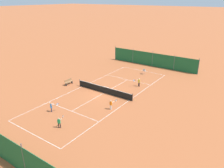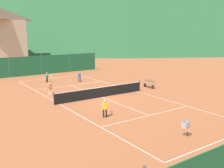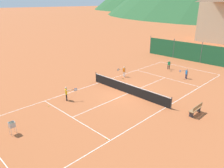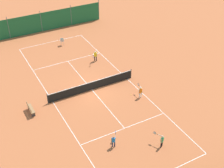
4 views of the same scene
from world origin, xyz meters
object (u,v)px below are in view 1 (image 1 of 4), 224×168
player_far_service (59,122)px  ball_hopper (144,70)px  player_far_baseline (111,104)px  courtside_bench (69,82)px  tennis_ball_near_corner (145,83)px  tennis_ball_by_net_left (136,100)px  tennis_net (104,90)px  player_near_service (52,107)px  tennis_ball_alley_left (111,105)px  tennis_ball_alley_right (109,75)px  player_near_baseline (139,82)px

player_far_service → ball_hopper: 19.98m
player_far_baseline → courtside_bench: bearing=-15.6°
tennis_ball_near_corner → tennis_ball_by_net_left: (-1.89, 6.26, 0.00)m
player_far_service → courtside_bench: (7.81, -9.01, -0.23)m
courtside_bench → ball_hopper: bearing=-123.5°
tennis_net → player_near_service: 7.98m
tennis_ball_near_corner → tennis_ball_by_net_left: same height
player_far_baseline → courtside_bench: size_ratio=0.81×
player_far_baseline → tennis_ball_alley_left: 1.13m
ball_hopper → player_near_service: bearing=81.5°
player_far_service → courtside_bench: bearing=-49.1°
player_far_baseline → tennis_ball_alley_right: (7.38, -9.82, -0.68)m
player_near_service → tennis_ball_alley_right: size_ratio=17.01×
player_far_baseline → tennis_ball_alley_right: bearing=-53.1°
player_near_service → tennis_ball_alley_right: bearing=-82.0°
tennis_ball_alley_right → tennis_ball_near_corner: same height
player_far_service → ball_hopper: (0.56, -19.97, -0.03)m
tennis_ball_alley_left → ball_hopper: size_ratio=0.07×
player_near_service → tennis_ball_by_net_left: bearing=-128.7°
tennis_ball_alley_left → tennis_ball_near_corner: same height
player_near_baseline → tennis_ball_alley_left: player_near_baseline is taller
courtside_bench → tennis_ball_alley_left: bearing=167.4°
player_near_baseline → player_far_service: (1.33, 14.48, -0.05)m
player_near_baseline → tennis_ball_by_net_left: size_ratio=19.09×
tennis_ball_alley_right → ball_hopper: (-4.73, -3.91, 0.62)m
player_near_baseline → tennis_ball_near_corner: 1.94m
tennis_ball_alley_left → tennis_ball_by_net_left: (-1.82, -3.08, 0.00)m
tennis_ball_alley_left → tennis_ball_near_corner: size_ratio=1.00×
tennis_ball_alley_left → courtside_bench: (9.31, -2.08, 0.42)m
tennis_ball_near_corner → ball_hopper: (1.98, -3.69, 0.62)m
tennis_ball_by_net_left → player_near_baseline: bearing=-66.1°
player_far_baseline → courtside_bench: player_far_baseline is taller
tennis_ball_alley_left → tennis_ball_near_corner: (0.08, -9.34, 0.00)m
player_near_service → tennis_ball_alley_left: 7.04m
tennis_net → tennis_ball_near_corner: tennis_net is taller
tennis_net → player_far_baseline: 4.87m
tennis_ball_by_net_left → courtside_bench: bearing=5.2°
tennis_ball_alley_left → ball_hopper: 13.21m
tennis_net → tennis_ball_by_net_left: tennis_net is taller
player_far_baseline → courtside_bench: 10.28m
player_far_service → tennis_ball_near_corner: (-1.42, -16.28, -0.65)m
ball_hopper → courtside_bench: (7.25, 10.96, -0.21)m
courtside_bench → tennis_ball_by_net_left: bearing=-174.8°
tennis_ball_near_corner → player_far_baseline: bearing=93.8°
player_far_service → tennis_ball_by_net_left: 10.57m
player_near_service → tennis_ball_alley_left: (-4.78, -5.14, -0.63)m
player_near_service → tennis_ball_near_corner: bearing=-108.0°
tennis_ball_by_net_left → tennis_ball_alley_left: bearing=59.5°
player_far_service → tennis_ball_by_net_left: player_far_service is taller
player_near_service → ball_hopper: size_ratio=1.26×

